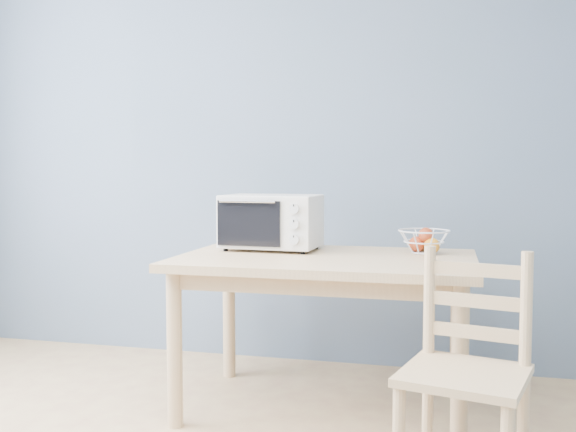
% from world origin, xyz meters
% --- Properties ---
extents(room, '(4.01, 4.51, 2.61)m').
position_xyz_m(room, '(0.00, 0.00, 1.30)').
color(room, tan).
rests_on(room, ground).
extents(dining_table, '(1.40, 0.90, 0.75)m').
position_xyz_m(dining_table, '(0.59, 1.47, 0.65)').
color(dining_table, '#DFBD85').
rests_on(dining_table, ground).
extents(toaster_oven, '(0.50, 0.37, 0.28)m').
position_xyz_m(toaster_oven, '(0.25, 1.65, 0.90)').
color(toaster_oven, silver).
rests_on(toaster_oven, dining_table).
extents(fruit_basket, '(0.33, 0.33, 0.13)m').
position_xyz_m(fruit_basket, '(1.04, 1.68, 0.81)').
color(fruit_basket, silver).
rests_on(fruit_basket, dining_table).
extents(dining_chair, '(0.49, 0.49, 0.87)m').
position_xyz_m(dining_chair, '(1.22, 0.77, 0.43)').
color(dining_chair, '#DFBD85').
rests_on(dining_chair, ground).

